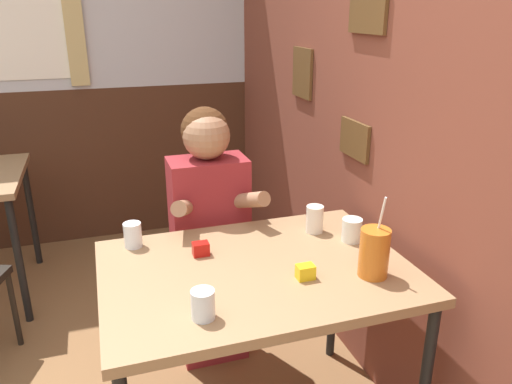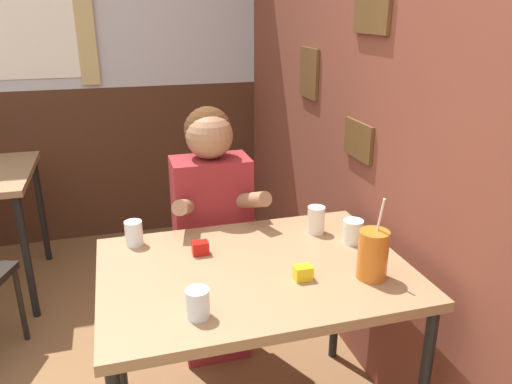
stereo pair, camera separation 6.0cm
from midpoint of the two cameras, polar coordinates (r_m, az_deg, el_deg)
The scene contains 11 objects.
brick_wall_right at distance 2.60m, azimuth 6.96°, elevation 14.26°, with size 0.08×4.53×2.70m.
back_wall at distance 3.66m, azimuth -22.65°, elevation 14.75°, with size 5.59×0.09×2.70m.
main_table at distance 1.82m, azimuth -0.93°, elevation -10.45°, with size 1.08×0.78×0.75m.
person_seated at distance 2.29m, azimuth -6.04°, elevation -4.85°, with size 0.42×0.41×1.23m.
cocktail_pitcher at distance 1.74m, azimuth 12.40°, elevation -6.79°, with size 0.10×0.10×0.29m.
glass_near_pitcher at distance 1.97m, azimuth -14.75°, elevation -4.78°, with size 0.07×0.07×0.10m.
glass_center at distance 1.99m, azimuth 10.06°, elevation -4.29°, with size 0.08×0.08×0.09m.
glass_far_side at distance 2.04m, azimuth 5.89°, elevation -3.09°, with size 0.07×0.07×0.11m.
glass_by_brick at distance 1.51m, azimuth -7.23°, elevation -12.64°, with size 0.07×0.07×0.09m.
condiment_ketchup at distance 1.87m, azimuth -7.25°, elevation -6.48°, with size 0.06×0.04×0.05m.
condiment_mustard at distance 1.71m, azimuth 4.66°, elevation -9.10°, with size 0.06×0.04×0.05m.
Camera 1 is at (0.21, -1.08, 1.62)m, focal length 35.00 mm.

